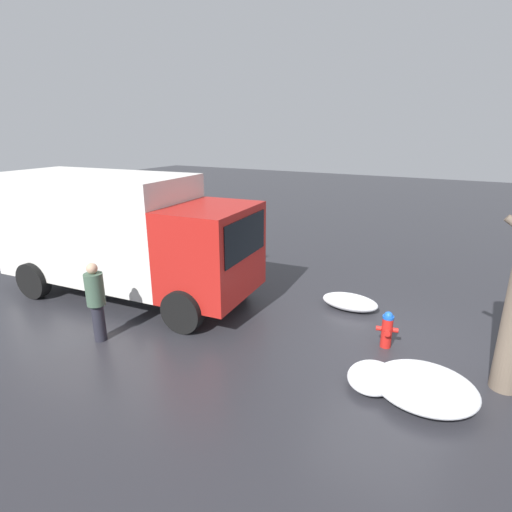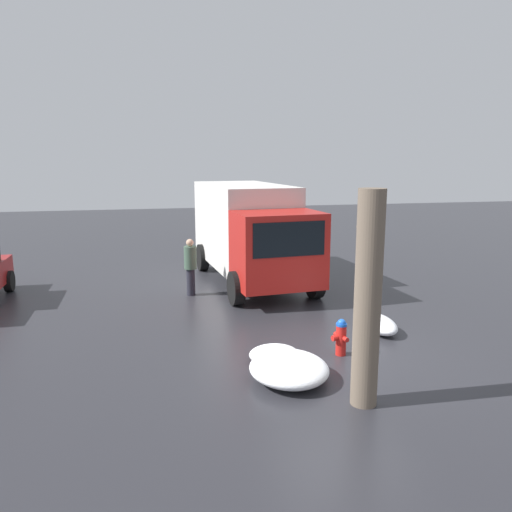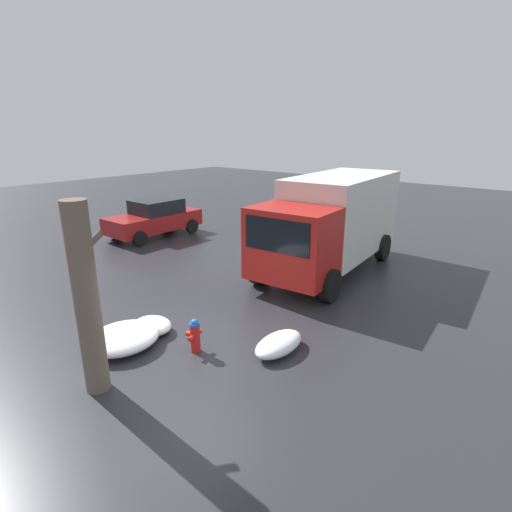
# 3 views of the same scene
# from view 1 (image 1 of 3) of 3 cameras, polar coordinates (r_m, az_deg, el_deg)

# --- Properties ---
(ground_plane) EXTENTS (60.00, 60.00, 0.00)m
(ground_plane) POSITION_cam_1_polar(r_m,az_deg,el_deg) (8.23, 17.96, -12.19)
(ground_plane) COLOR #28282D
(fire_hydrant) EXTENTS (0.41, 0.31, 0.73)m
(fire_hydrant) POSITION_cam_1_polar(r_m,az_deg,el_deg) (8.05, 18.21, -9.88)
(fire_hydrant) COLOR red
(fire_hydrant) RESTS_ON ground_plane
(delivery_truck) EXTENTS (6.60, 2.96, 2.97)m
(delivery_truck) POSITION_cam_1_polar(r_m,az_deg,el_deg) (10.21, -18.74, 3.37)
(delivery_truck) COLOR red
(delivery_truck) RESTS_ON ground_plane
(pedestrian) EXTENTS (0.35, 0.35, 1.60)m
(pedestrian) POSITION_cam_1_polar(r_m,az_deg,el_deg) (8.27, -21.89, -5.74)
(pedestrian) COLOR #23232D
(pedestrian) RESTS_ON ground_plane
(snow_pile_by_hydrant) EXTENTS (1.55, 1.37, 0.41)m
(snow_pile_by_hydrant) POSITION_cam_1_polar(r_m,az_deg,el_deg) (6.94, 22.96, -16.83)
(snow_pile_by_hydrant) COLOR white
(snow_pile_by_hydrant) RESTS_ON ground_plane
(snow_pile_curbside) EXTENTS (1.28, 0.68, 0.35)m
(snow_pile_curbside) POSITION_cam_1_polar(r_m,az_deg,el_deg) (9.51, 13.26, -6.41)
(snow_pile_curbside) COLOR white
(snow_pile_curbside) RESTS_ON ground_plane
(snow_pile_by_tree) EXTENTS (0.79, 0.95, 0.32)m
(snow_pile_by_tree) POSITION_cam_1_polar(r_m,az_deg,el_deg) (6.98, 16.31, -16.29)
(snow_pile_by_tree) COLOR white
(snow_pile_by_tree) RESTS_ON ground_plane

